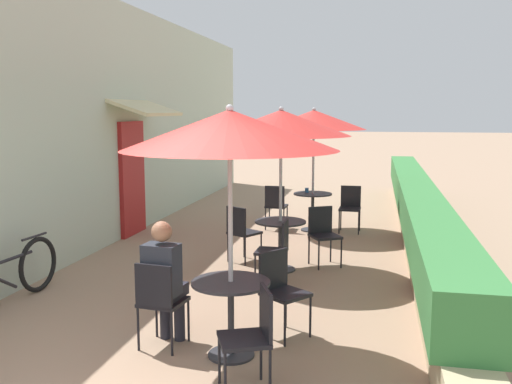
{
  "coord_description": "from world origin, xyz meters",
  "views": [
    {
      "loc": [
        2.02,
        -3.4,
        2.3
      ],
      "look_at": [
        0.15,
        5.46,
        1.0
      ],
      "focal_mm": 40.0,
      "sensor_mm": 36.0,
      "label": 1
    }
  ],
  "objects_px": {
    "cafe_chair_near_left": "(280,286)",
    "cafe_chair_mid_left": "(323,231)",
    "patio_table_near": "(231,303)",
    "patio_umbrella_mid": "(281,123)",
    "cafe_chair_mid_right": "(241,229)",
    "cafe_chair_mid_back": "(277,247)",
    "bicycle_leaning": "(8,275)",
    "cafe_chair_far_left": "(350,205)",
    "cafe_chair_near_back": "(253,331)",
    "patio_umbrella_near": "(230,130)",
    "coffee_cup_far": "(307,190)",
    "seated_patron_near_right": "(164,277)",
    "cafe_chair_near_right": "(159,298)",
    "cafe_chair_far_right": "(276,203)",
    "patio_umbrella_far": "(314,120)",
    "patio_table_mid": "(280,235)",
    "patio_table_far": "(313,204)"
  },
  "relations": [
    {
      "from": "cafe_chair_near_left",
      "to": "cafe_chair_mid_left",
      "type": "bearing_deg",
      "value": -146.62
    },
    {
      "from": "cafe_chair_mid_right",
      "to": "cafe_chair_mid_back",
      "type": "distance_m",
      "value": 1.23
    },
    {
      "from": "patio_umbrella_near",
      "to": "coffee_cup_far",
      "type": "relative_size",
      "value": 26.15
    },
    {
      "from": "cafe_chair_far_left",
      "to": "cafe_chair_far_right",
      "type": "relative_size",
      "value": 1.0
    },
    {
      "from": "patio_umbrella_near",
      "to": "cafe_chair_near_left",
      "type": "relative_size",
      "value": 2.7
    },
    {
      "from": "seated_patron_near_right",
      "to": "patio_umbrella_mid",
      "type": "bearing_deg",
      "value": 83.92
    },
    {
      "from": "cafe_chair_mid_right",
      "to": "patio_table_near",
      "type": "bearing_deg",
      "value": -48.06
    },
    {
      "from": "cafe_chair_mid_back",
      "to": "coffee_cup_far",
      "type": "height_order",
      "value": "cafe_chair_mid_back"
    },
    {
      "from": "patio_table_near",
      "to": "coffee_cup_far",
      "type": "distance_m",
      "value": 5.91
    },
    {
      "from": "cafe_chair_mid_right",
      "to": "coffee_cup_far",
      "type": "bearing_deg",
      "value": 105.75
    },
    {
      "from": "cafe_chair_near_left",
      "to": "cafe_chair_far_right",
      "type": "bearing_deg",
      "value": -132.46
    },
    {
      "from": "cafe_chair_mid_back",
      "to": "bicycle_leaning",
      "type": "distance_m",
      "value": 3.31
    },
    {
      "from": "patio_table_near",
      "to": "cafe_chair_mid_left",
      "type": "distance_m",
      "value": 3.45
    },
    {
      "from": "coffee_cup_far",
      "to": "patio_umbrella_far",
      "type": "bearing_deg",
      "value": -31.73
    },
    {
      "from": "cafe_chair_far_right",
      "to": "coffee_cup_far",
      "type": "xyz_separation_m",
      "value": [
        0.58,
        0.14,
        0.26
      ]
    },
    {
      "from": "seated_patron_near_right",
      "to": "patio_umbrella_far",
      "type": "bearing_deg",
      "value": 88.88
    },
    {
      "from": "patio_umbrella_far",
      "to": "cafe_chair_mid_right",
      "type": "bearing_deg",
      "value": -107.43
    },
    {
      "from": "cafe_chair_mid_left",
      "to": "coffee_cup_far",
      "type": "bearing_deg",
      "value": -107.46
    },
    {
      "from": "patio_umbrella_near",
      "to": "patio_table_far",
      "type": "bearing_deg",
      "value": 88.82
    },
    {
      "from": "cafe_chair_far_left",
      "to": "coffee_cup_far",
      "type": "bearing_deg",
      "value": 0.1
    },
    {
      "from": "cafe_chair_near_back",
      "to": "cafe_chair_mid_back",
      "type": "height_order",
      "value": "same"
    },
    {
      "from": "cafe_chair_near_right",
      "to": "coffee_cup_far",
      "type": "relative_size",
      "value": 9.67
    },
    {
      "from": "cafe_chair_mid_left",
      "to": "cafe_chair_mid_right",
      "type": "distance_m",
      "value": 1.23
    },
    {
      "from": "patio_umbrella_mid",
      "to": "cafe_chair_mid_left",
      "type": "bearing_deg",
      "value": 36.01
    },
    {
      "from": "patio_table_mid",
      "to": "patio_umbrella_far",
      "type": "bearing_deg",
      "value": 86.94
    },
    {
      "from": "cafe_chair_far_left",
      "to": "cafe_chair_far_right",
      "type": "bearing_deg",
      "value": 6.16
    },
    {
      "from": "cafe_chair_near_right",
      "to": "seated_patron_near_right",
      "type": "relative_size",
      "value": 0.7
    },
    {
      "from": "bicycle_leaning",
      "to": "cafe_chair_near_left",
      "type": "bearing_deg",
      "value": 0.63
    },
    {
      "from": "cafe_chair_near_right",
      "to": "patio_umbrella_mid",
      "type": "bearing_deg",
      "value": 84.14
    },
    {
      "from": "patio_umbrella_mid",
      "to": "cafe_chair_mid_left",
      "type": "xyz_separation_m",
      "value": [
        0.58,
        0.42,
        -1.61
      ]
    },
    {
      "from": "cafe_chair_near_back",
      "to": "bicycle_leaning",
      "type": "bearing_deg",
      "value": 43.11
    },
    {
      "from": "cafe_chair_near_back",
      "to": "cafe_chair_mid_left",
      "type": "bearing_deg",
      "value": -25.77
    },
    {
      "from": "patio_table_near",
      "to": "patio_umbrella_mid",
      "type": "relative_size",
      "value": 0.31
    },
    {
      "from": "patio_umbrella_mid",
      "to": "bicycle_leaning",
      "type": "height_order",
      "value": "patio_umbrella_mid"
    },
    {
      "from": "cafe_chair_near_back",
      "to": "coffee_cup_far",
      "type": "bearing_deg",
      "value": -19.86
    },
    {
      "from": "patio_table_mid",
      "to": "bicycle_leaning",
      "type": "bearing_deg",
      "value": -143.53
    },
    {
      "from": "cafe_chair_near_back",
      "to": "cafe_chair_far_left",
      "type": "xyz_separation_m",
      "value": [
        0.48,
        6.51,
        0.0
      ]
    },
    {
      "from": "patio_table_mid",
      "to": "patio_umbrella_mid",
      "type": "height_order",
      "value": "patio_umbrella_mid"
    },
    {
      "from": "cafe_chair_near_right",
      "to": "coffee_cup_far",
      "type": "bearing_deg",
      "value": 90.21
    },
    {
      "from": "cafe_chair_mid_right",
      "to": "coffee_cup_far",
      "type": "xyz_separation_m",
      "value": [
        0.68,
        2.64,
        0.26
      ]
    },
    {
      "from": "cafe_chair_near_right",
      "to": "cafe_chair_far_left",
      "type": "relative_size",
      "value": 1.0
    },
    {
      "from": "cafe_chair_mid_right",
      "to": "cafe_chair_near_back",
      "type": "bearing_deg",
      "value": -45.04
    },
    {
      "from": "seated_patron_near_right",
      "to": "bicycle_leaning",
      "type": "xyz_separation_m",
      "value": [
        -2.24,
        0.71,
        -0.32
      ]
    },
    {
      "from": "patio_umbrella_mid",
      "to": "coffee_cup_far",
      "type": "xyz_separation_m",
      "value": [
        0.03,
        2.93,
        -1.35
      ]
    },
    {
      "from": "cafe_chair_mid_right",
      "to": "cafe_chair_far_left",
      "type": "bearing_deg",
      "value": 90.1
    },
    {
      "from": "patio_umbrella_near",
      "to": "patio_umbrella_far",
      "type": "xyz_separation_m",
      "value": [
        0.12,
        5.83,
        0.0
      ]
    },
    {
      "from": "seated_patron_near_right",
      "to": "cafe_chair_mid_back",
      "type": "xyz_separation_m",
      "value": [
        0.74,
        2.15,
        -0.17
      ]
    },
    {
      "from": "patio_umbrella_mid",
      "to": "patio_table_near",
      "type": "bearing_deg",
      "value": -89.38
    },
    {
      "from": "seated_patron_near_right",
      "to": "cafe_chair_mid_right",
      "type": "bearing_deg",
      "value": 96.76
    },
    {
      "from": "patio_table_near",
      "to": "seated_patron_near_right",
      "type": "distance_m",
      "value": 0.73
    }
  ]
}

